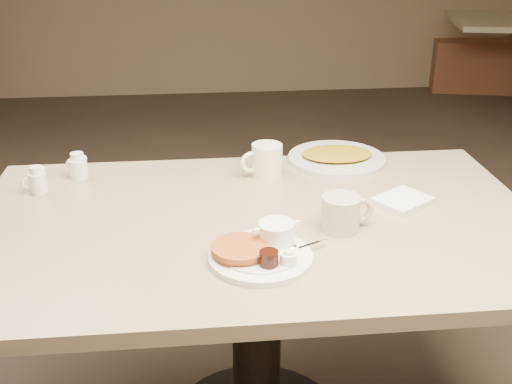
{
  "coord_description": "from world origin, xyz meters",
  "views": [
    {
      "loc": [
        -0.14,
        -1.43,
        1.48
      ],
      "look_at": [
        0.0,
        0.02,
        0.82
      ],
      "focal_mm": 43.09,
      "sensor_mm": 36.0,
      "label": 1
    }
  ],
  "objects": [
    {
      "name": "creamer_left",
      "position": [
        -0.61,
        0.23,
        0.79
      ],
      "size": [
        0.07,
        0.05,
        0.08
      ],
      "color": "white",
      "rests_on": "diner_table"
    },
    {
      "name": "booth_back_right",
      "position": [
        2.63,
        3.84,
        0.41
      ],
      "size": [
        1.56,
        1.72,
        1.12
      ],
      "color": "brown",
      "rests_on": "ground"
    },
    {
      "name": "napkin",
      "position": [
        0.41,
        0.05,
        0.76
      ],
      "size": [
        0.18,
        0.17,
        0.02
      ],
      "color": "white",
      "rests_on": "diner_table"
    },
    {
      "name": "main_plate",
      "position": [
        -0.01,
        -0.2,
        0.77
      ],
      "size": [
        0.32,
        0.3,
        0.07
      ],
      "color": "white",
      "rests_on": "diner_table"
    },
    {
      "name": "hash_plate",
      "position": [
        0.3,
        0.39,
        0.76
      ],
      "size": [
        0.32,
        0.32,
        0.04
      ],
      "color": "beige",
      "rests_on": "diner_table"
    },
    {
      "name": "coffee_mug_far",
      "position": [
        0.06,
        0.29,
        0.8
      ],
      "size": [
        0.14,
        0.11,
        0.1
      ],
      "color": "white",
      "rests_on": "diner_table"
    },
    {
      "name": "diner_table",
      "position": [
        0.0,
        0.0,
        0.58
      ],
      "size": [
        1.5,
        0.9,
        0.75
      ],
      "color": "tan",
      "rests_on": "ground"
    },
    {
      "name": "creamer_right",
      "position": [
        -0.51,
        0.33,
        0.79
      ],
      "size": [
        0.07,
        0.06,
        0.08
      ],
      "color": "white",
      "rests_on": "diner_table"
    },
    {
      "name": "coffee_mug_near",
      "position": [
        0.21,
        -0.07,
        0.8
      ],
      "size": [
        0.15,
        0.11,
        0.09
      ],
      "color": "#BCB99F",
      "rests_on": "diner_table"
    }
  ]
}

